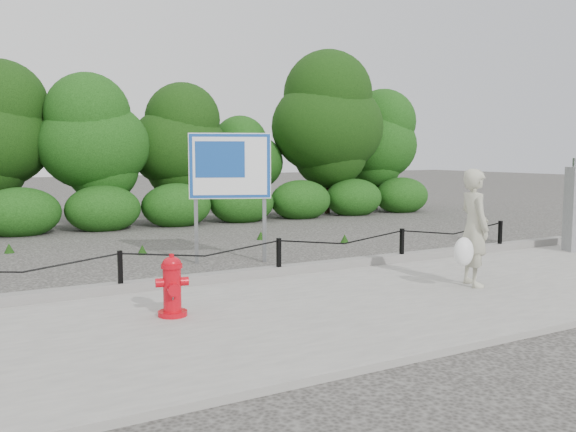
% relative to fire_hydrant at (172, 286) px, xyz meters
% --- Properties ---
extents(ground, '(90.00, 90.00, 0.00)m').
position_rel_fire_hydrant_xyz_m(ground, '(2.25, 1.48, -0.44)').
color(ground, '#2D2B28').
rests_on(ground, ground).
extents(sidewalk, '(14.00, 4.00, 0.08)m').
position_rel_fire_hydrant_xyz_m(sidewalk, '(2.25, -0.52, -0.40)').
color(sidewalk, gray).
rests_on(sidewalk, ground).
extents(curb, '(14.00, 0.22, 0.14)m').
position_rel_fire_hydrant_xyz_m(curb, '(2.25, 1.53, -0.29)').
color(curb, slate).
rests_on(curb, sidewalk).
extents(chain_barrier, '(10.06, 0.06, 0.60)m').
position_rel_fire_hydrant_xyz_m(chain_barrier, '(2.25, 1.48, 0.02)').
color(chain_barrier, black).
rests_on(chain_barrier, sidewalk).
extents(treeline, '(20.45, 3.85, 5.20)m').
position_rel_fire_hydrant_xyz_m(treeline, '(2.96, 10.36, 2.15)').
color(treeline, black).
rests_on(treeline, ground).
extents(fire_hydrant, '(0.42, 0.43, 0.75)m').
position_rel_fire_hydrant_xyz_m(fire_hydrant, '(0.00, 0.00, 0.00)').
color(fire_hydrant, red).
rests_on(fire_hydrant, sidewalk).
extents(pedestrian, '(0.80, 0.72, 1.72)m').
position_rel_fire_hydrant_xyz_m(pedestrian, '(4.38, -0.55, 0.48)').
color(pedestrian, '#AFAE96').
rests_on(pedestrian, sidewalk).
extents(advertising_sign, '(1.39, 0.64, 2.38)m').
position_rel_fire_hydrant_xyz_m(advertising_sign, '(2.21, 3.27, 1.24)').
color(advertising_sign, slate).
rests_on(advertising_sign, ground).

